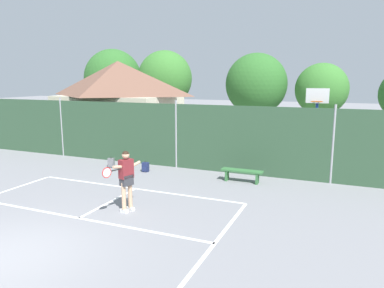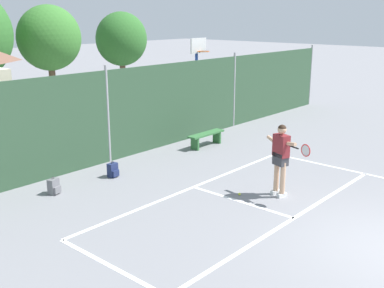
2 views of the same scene
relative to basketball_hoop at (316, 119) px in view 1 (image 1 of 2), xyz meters
name	(u,v)px [view 1 (image 1 of 2)]	position (x,y,z in m)	size (l,w,h in m)	color
ground_plane	(4,258)	(-5.76, -10.32, -2.31)	(120.00, 120.00, 0.00)	gray
court_markings	(27,245)	(-5.76, -9.68, -2.31)	(8.30, 11.10, 0.01)	white
chainlink_fence	(176,136)	(-5.76, -1.32, -0.88)	(26.09, 0.09, 3.00)	#2D4C33
basketball_hoop	(316,119)	(0.00, 0.00, 0.00)	(0.90, 0.67, 3.55)	#284CB2
clubhouse_building	(119,102)	(-11.23, 2.35, 0.26)	(6.88, 5.03, 4.96)	beige
treeline_backdrop	(200,82)	(-9.14, 10.14, 1.37)	(25.80, 4.45, 6.41)	brown
tennis_player	(126,176)	(-4.78, -6.86, -1.20)	(0.41, 1.41, 1.85)	silver
tennis_ball	(123,200)	(-5.43, -6.09, -2.28)	(0.07, 0.07, 0.07)	#CCE033
backpack_grey	(111,163)	(-8.50, -2.45, -2.12)	(0.32, 0.30, 0.46)	slate
backpack_navy	(145,167)	(-6.65, -2.56, -2.12)	(0.30, 0.26, 0.46)	navy
courtside_bench	(242,173)	(-2.42, -2.49, -1.95)	(1.60, 0.36, 0.48)	#336B38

